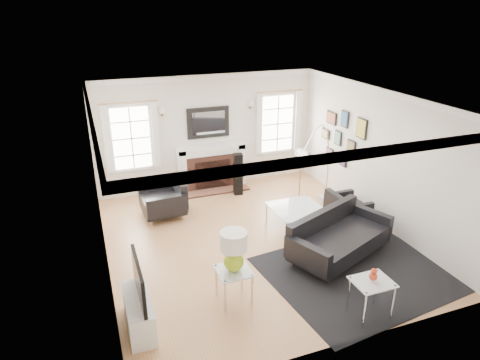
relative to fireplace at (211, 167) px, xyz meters
name	(u,v)px	position (x,y,z in m)	size (l,w,h in m)	color
floor	(253,240)	(0.00, -2.79, -0.54)	(6.00, 6.00, 0.00)	#AD7D48
back_wall	(208,132)	(0.00, 0.21, 0.86)	(5.50, 0.04, 2.80)	silver
front_wall	(346,258)	(0.00, -5.79, 0.86)	(5.50, 0.04, 2.80)	silver
left_wall	(99,196)	(-2.75, -2.79, 0.86)	(0.04, 6.00, 2.80)	silver
right_wall	(378,157)	(2.75, -2.79, 0.86)	(0.04, 6.00, 2.80)	silver
ceiling	(255,99)	(0.00, -2.79, 2.26)	(5.50, 6.00, 0.02)	white
crown_molding	(255,102)	(0.00, -2.79, 2.20)	(5.50, 6.00, 0.12)	white
fireplace	(211,167)	(0.00, 0.00, 0.00)	(1.70, 0.69, 1.11)	white
mantel_mirror	(208,123)	(0.00, 0.16, 1.11)	(1.05, 0.07, 0.75)	black
window_left	(131,138)	(-1.85, 0.16, 0.92)	(1.24, 0.15, 1.62)	white
window_right	(277,123)	(1.85, 0.16, 0.92)	(1.24, 0.15, 1.62)	white
gallery_wall	(342,134)	(2.72, -1.50, 0.99)	(0.04, 1.73, 1.29)	black
tv_unit	(139,308)	(-2.44, -4.49, -0.21)	(0.35, 1.00, 1.09)	white
area_rug	(359,273)	(1.29, -4.46, -0.54)	(3.05, 2.54, 0.01)	black
sofa	(337,238)	(1.23, -3.82, -0.18)	(2.25, 1.64, 0.67)	black
armchair_left	(166,200)	(-1.39, -1.13, -0.17)	(0.93, 1.03, 0.67)	black
armchair_right	(346,208)	(2.14, -2.71, -0.24)	(0.75, 0.83, 0.55)	black
coffee_table	(297,210)	(1.03, -2.64, -0.12)	(1.02, 1.02, 0.46)	silver
side_table_left	(234,276)	(-0.98, -4.40, -0.09)	(0.51, 0.51, 0.56)	silver
nesting_table	(372,288)	(0.77, -5.44, -0.04)	(0.57, 0.47, 0.62)	silver
gourd_lamp	(234,249)	(-0.98, -4.40, 0.40)	(0.41, 0.41, 0.66)	#9ABA17
orange_vase	(373,275)	(0.77, -5.44, 0.19)	(0.12, 0.12, 0.19)	#B83317
arc_floor_lamp	(317,168)	(1.57, -2.37, 0.62)	(1.52, 1.41, 2.15)	silver
stick_floor_lamp	(301,158)	(1.53, -1.77, 0.65)	(0.28, 0.28, 1.37)	#A57039
speaker_tower	(238,174)	(0.49, -0.59, -0.03)	(0.21, 0.21, 1.03)	black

